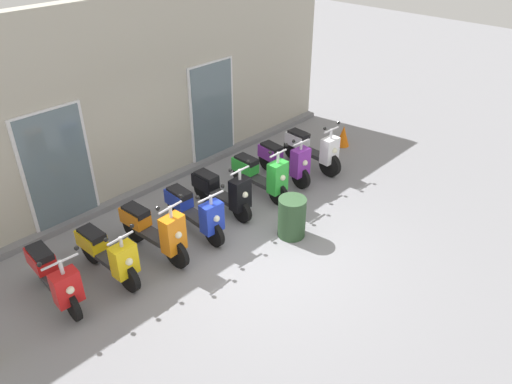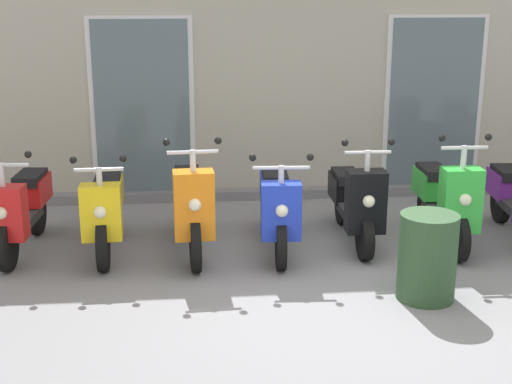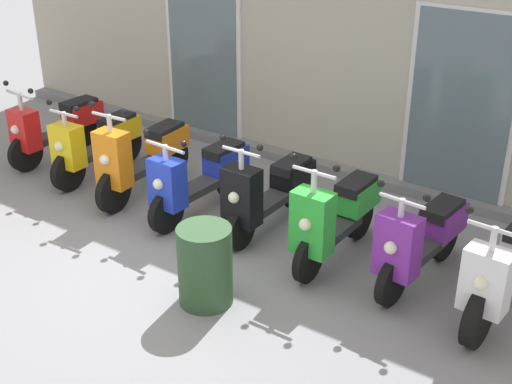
# 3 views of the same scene
# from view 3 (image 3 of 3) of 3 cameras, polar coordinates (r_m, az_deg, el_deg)

# --- Properties ---
(ground_plane) EXTENTS (40.00, 40.00, 0.00)m
(ground_plane) POSITION_cam_3_polar(r_m,az_deg,el_deg) (7.07, -8.24, -6.38)
(ground_plane) COLOR gray
(storefront_facade) EXTENTS (10.92, 0.50, 3.88)m
(storefront_facade) POSITION_cam_3_polar(r_m,az_deg,el_deg) (8.89, 5.86, 13.67)
(storefront_facade) COLOR #B2AD9E
(storefront_facade) RESTS_ON ground_plane
(scooter_red) EXTENTS (0.59, 1.56, 1.17)m
(scooter_red) POSITION_cam_3_polar(r_m,az_deg,el_deg) (9.74, -16.08, 5.25)
(scooter_red) COLOR black
(scooter_red) RESTS_ON ground_plane
(scooter_yellow) EXTENTS (0.52, 1.55, 1.12)m
(scooter_yellow) POSITION_cam_3_polar(r_m,az_deg,el_deg) (9.07, -12.97, 3.96)
(scooter_yellow) COLOR black
(scooter_yellow) RESTS_ON ground_plane
(scooter_orange) EXTENTS (0.54, 1.66, 1.30)m
(scooter_orange) POSITION_cam_3_polar(r_m,az_deg,el_deg) (8.41, -9.40, 2.92)
(scooter_orange) COLOR black
(scooter_orange) RESTS_ON ground_plane
(scooter_blue) EXTENTS (0.61, 1.61, 1.13)m
(scooter_blue) POSITION_cam_3_polar(r_m,az_deg,el_deg) (7.88, -4.69, 1.25)
(scooter_blue) COLOR black
(scooter_blue) RESTS_ON ground_plane
(scooter_black) EXTENTS (0.52, 1.57, 1.22)m
(scooter_black) POSITION_cam_3_polar(r_m,az_deg,el_deg) (7.55, 1.03, 0.05)
(scooter_black) COLOR black
(scooter_black) RESTS_ON ground_plane
(scooter_green) EXTENTS (0.52, 1.53, 1.28)m
(scooter_green) POSITION_cam_3_polar(r_m,az_deg,el_deg) (6.98, 6.52, -1.94)
(scooter_green) COLOR black
(scooter_green) RESTS_ON ground_plane
(scooter_purple) EXTENTS (0.52, 1.54, 1.18)m
(scooter_purple) POSITION_cam_3_polar(r_m,az_deg,el_deg) (6.78, 13.40, -3.77)
(scooter_purple) COLOR black
(scooter_purple) RESTS_ON ground_plane
(scooter_white) EXTENTS (0.52, 1.64, 1.23)m
(scooter_white) POSITION_cam_3_polar(r_m,az_deg,el_deg) (6.50, 19.82, -6.06)
(scooter_white) COLOR black
(scooter_white) RESTS_ON ground_plane
(trash_bin) EXTENTS (0.50, 0.50, 0.77)m
(trash_bin) POSITION_cam_3_polar(r_m,az_deg,el_deg) (6.37, -4.21, -6.04)
(trash_bin) COLOR #2D4C2D
(trash_bin) RESTS_ON ground_plane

